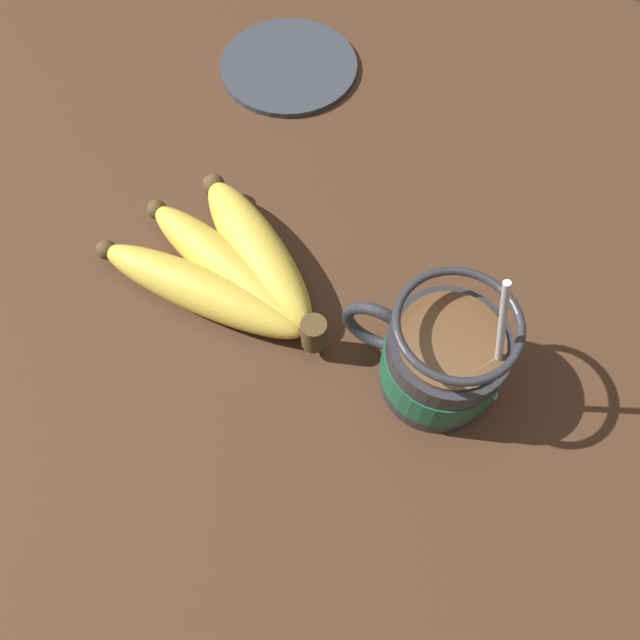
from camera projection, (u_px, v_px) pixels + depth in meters
table at (333, 347)px, 51.89cm from camera, size 104.53×104.53×3.38cm
coffee_mug at (439, 364)px, 44.99cm from camera, size 12.81×8.84×16.04cm
banana_bunch at (230, 268)px, 51.09cm from camera, size 21.13×13.47×4.40cm
small_plate at (289, 66)px, 64.39cm from camera, size 14.16×14.16×0.60cm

